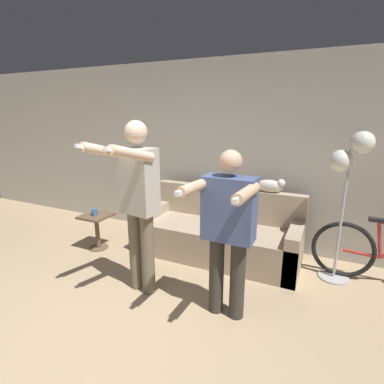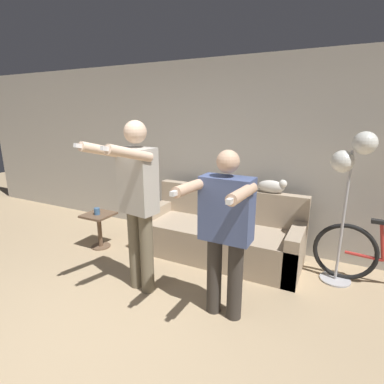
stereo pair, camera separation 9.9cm
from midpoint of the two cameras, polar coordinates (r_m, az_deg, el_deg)
name	(u,v)px [view 2 (the right image)]	position (r m, az deg, el deg)	size (l,w,h in m)	color
ground_plane	(62,359)	(2.86, -22.56, -27.36)	(16.00, 16.00, 0.00)	tan
wall_back	(208,153)	(4.45, 3.66, 7.43)	(10.00, 0.05, 2.60)	#B7B2A8
couch	(220,236)	(4.05, 6.10, -8.31)	(2.10, 0.81, 0.88)	tan
person_left	(137,197)	(3.07, -9.53, -1.04)	(0.53, 0.71, 1.81)	#6B604C
person_right	(225,225)	(2.67, 7.41, -6.31)	(0.53, 0.68, 1.58)	#38332D
cat	(272,186)	(3.96, 15.69, 1.04)	(0.46, 0.13, 0.19)	silver
floor_lamp	(351,166)	(3.56, 28.81, 4.30)	(0.41, 0.33, 1.70)	#B2B2B7
side_table	(99,224)	(4.44, -16.66, -5.83)	(0.38, 0.38, 0.50)	brown
cup	(97,211)	(4.35, -17.03, -3.53)	(0.08, 0.08, 0.09)	#3D6693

